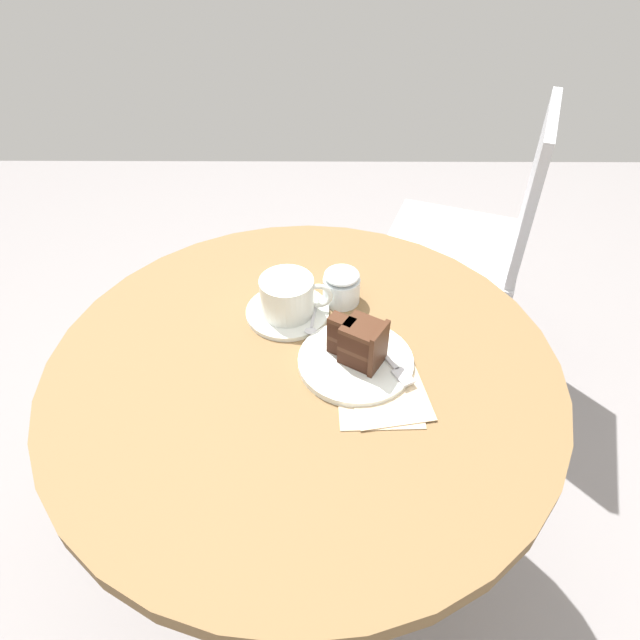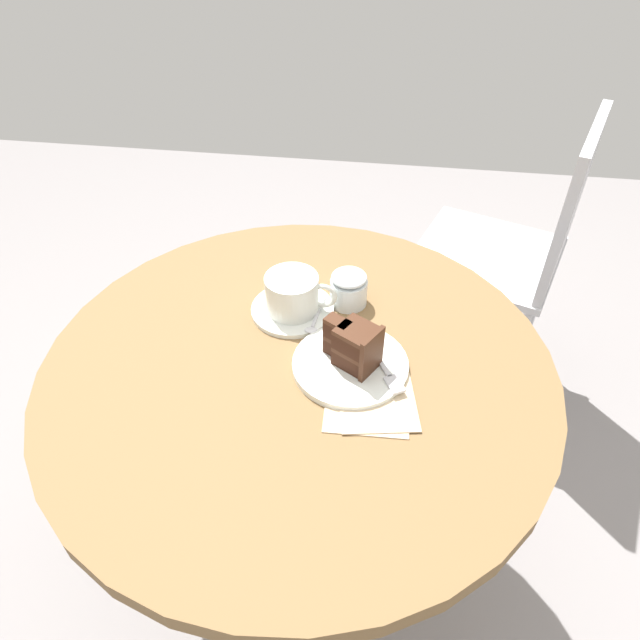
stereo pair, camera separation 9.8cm
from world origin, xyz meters
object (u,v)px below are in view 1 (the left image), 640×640
object	(u,v)px
saucer	(288,312)
fork	(390,362)
teaspoon	(313,320)
cake_slice	(360,343)
coffee_cup	(288,295)
cafe_chair	(486,230)
napkin	(383,397)
cake_plate	(356,360)
sugar_pot	(342,286)

from	to	relation	value
saucer	fork	size ratio (longest dim) A/B	1.09
teaspoon	fork	distance (m)	0.17
saucer	cake_slice	distance (m)	0.19
teaspoon	coffee_cup	bearing A→B (deg)	-115.16
fork	cafe_chair	world-z (taller)	cafe_chair
napkin	saucer	bearing A→B (deg)	128.59
cake_slice	fork	xyz separation A→B (m)	(0.05, -0.01, -0.03)
teaspoon	cake_slice	xyz separation A→B (m)	(0.08, -0.10, 0.04)
teaspoon	cake_plate	xyz separation A→B (m)	(0.07, -0.10, -0.01)
fork	napkin	xyz separation A→B (m)	(-0.01, -0.07, -0.01)
teaspoon	napkin	size ratio (longest dim) A/B	0.70
teaspoon	fork	xyz separation A→B (m)	(0.13, -0.11, 0.00)
saucer	sugar_pot	distance (m)	0.11
coffee_cup	fork	bearing A→B (deg)	-37.82
saucer	cafe_chair	world-z (taller)	cafe_chair
coffee_cup	teaspoon	bearing A→B (deg)	-31.75
teaspoon	cafe_chair	world-z (taller)	cafe_chair
saucer	napkin	distance (m)	0.26
cafe_chair	coffee_cup	bearing A→B (deg)	-22.54
cake_plate	napkin	size ratio (longest dim) A/B	1.27
cake_slice	napkin	size ratio (longest dim) A/B	0.66
fork	coffee_cup	bearing A→B (deg)	-156.34
sugar_pot	cake_plate	bearing A→B (deg)	-82.91
fork	napkin	distance (m)	0.07
saucer	teaspoon	distance (m)	0.06
saucer	napkin	bearing A→B (deg)	-51.41
cake_plate	cake_slice	bearing A→B (deg)	-37.98
fork	cafe_chair	xyz separation A→B (m)	(0.35, 0.70, -0.19)
teaspoon	fork	bearing A→B (deg)	56.87
coffee_cup	napkin	bearing A→B (deg)	-51.52
fork	cafe_chair	bearing A→B (deg)	125.25
saucer	teaspoon	size ratio (longest dim) A/B	1.43
fork	napkin	size ratio (longest dim) A/B	0.93
saucer	cake_plate	bearing A→B (deg)	-46.17
cake_plate	sugar_pot	xyz separation A→B (m)	(-0.02, 0.16, 0.03)
coffee_cup	fork	xyz separation A→B (m)	(0.17, -0.14, -0.03)
teaspoon	cake_slice	distance (m)	0.13
saucer	cake_slice	bearing A→B (deg)	-45.87
cake_plate	cake_slice	xyz separation A→B (m)	(0.01, -0.00, 0.04)
teaspoon	cake_plate	world-z (taller)	teaspoon
coffee_cup	cake_slice	xyz separation A→B (m)	(0.12, -0.13, 0.00)
napkin	sugar_pot	world-z (taller)	sugar_pot
coffee_cup	napkin	distance (m)	0.26
fork	cafe_chair	size ratio (longest dim) A/B	0.16
cake_slice	saucer	bearing A→B (deg)	134.13
cake_slice	cake_plate	bearing A→B (deg)	142.02
napkin	coffee_cup	bearing A→B (deg)	128.48
cake_plate	napkin	bearing A→B (deg)	-61.85
coffee_cup	cake_plate	world-z (taller)	coffee_cup
cake_slice	napkin	world-z (taller)	cake_slice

